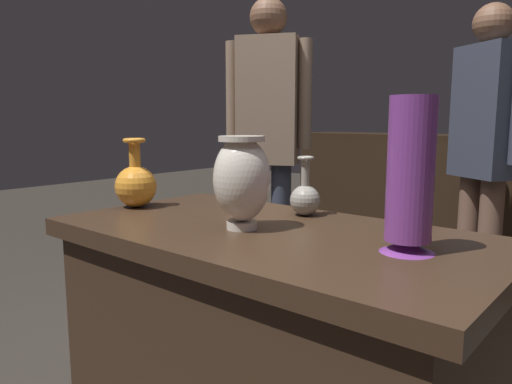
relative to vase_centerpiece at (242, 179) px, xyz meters
The scene contains 9 objects.
display_plinth 0.54m from the vase_centerpiece, 37.33° to the left, with size 1.20×0.64×0.80m.
back_display_shelf 2.29m from the vase_centerpiece, 88.47° to the left, with size 2.60×0.40×0.99m.
vase_centerpiece is the anchor object (origin of this frame).
vase_tall_behind 0.44m from the vase_centerpiece, ahead, with size 0.12×0.12×0.34m.
vase_left_accent 0.49m from the vase_centerpiece, behind, with size 0.14×0.14×0.23m.
vase_right_accent 0.27m from the vase_centerpiece, 84.53° to the left, with size 0.09×0.09×0.18m.
shelf_vase_left 2.26m from the vase_centerpiece, 101.76° to the left, with size 0.07×0.07×0.13m.
visitor_near_left 1.38m from the vase_centerpiece, 125.92° to the left, with size 0.43×0.30×1.72m.
visitor_center_back 1.60m from the vase_centerpiece, 83.89° to the left, with size 0.40×0.33×1.63m.
Camera 1 is at (0.79, -0.99, 1.09)m, focal length 33.98 mm.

